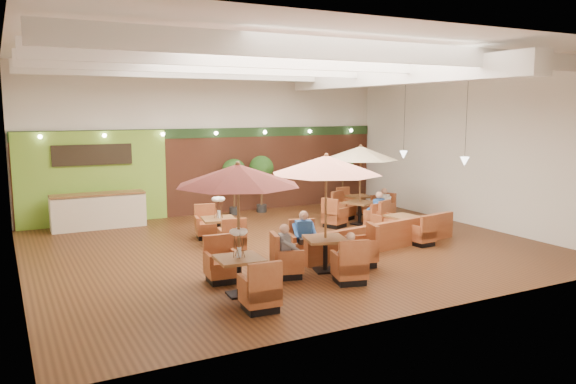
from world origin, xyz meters
TOP-DOWN VIEW (x-y plane):
  - room at (0.25, 1.22)m, footprint 14.04×14.00m
  - service_counter at (-4.40, 5.10)m, footprint 3.00×0.75m
  - booth_divider at (2.25, -1.71)m, footprint 5.70×1.10m
  - table_0 at (-2.89, -3.38)m, footprint 2.65×2.83m
  - table_1 at (-0.34, -2.69)m, footprint 2.97×2.97m
  - table_2 at (3.65, 1.61)m, footprint 2.87×2.87m
  - table_3 at (-1.71, 0.97)m, footprint 1.07×2.84m
  - table_4 at (3.53, -0.80)m, footprint 0.88×2.49m
  - table_5 at (4.73, 3.18)m, footprint 0.81×2.38m
  - topiary_0 at (0.52, 5.30)m, footprint 0.91×0.91m
  - topiary_1 at (1.65, 5.30)m, footprint 0.94×0.94m
  - topiary_2 at (5.35, 5.30)m, footprint 0.88×0.88m
  - diner_0 at (-0.34, -3.76)m, footprint 0.40×0.37m
  - diner_1 at (-0.34, -1.63)m, footprint 0.46×0.41m
  - diner_2 at (-1.40, -2.69)m, footprint 0.40×0.44m
  - diner_3 at (3.65, 0.61)m, footprint 0.46×0.44m
  - diner_4 at (4.66, 1.61)m, footprint 0.41×0.42m

SIDE VIEW (x-z plane):
  - table_5 at x=4.73m, z-range -0.11..0.79m
  - table_4 at x=3.53m, z-range -0.11..0.82m
  - booth_divider at x=2.25m, z-range 0.00..0.80m
  - table_3 at x=-1.71m, z-range -0.29..1.30m
  - service_counter at x=-4.40m, z-range -0.01..1.17m
  - diner_4 at x=4.66m, z-range 0.37..1.10m
  - diner_0 at x=-0.34m, z-range 0.37..1.10m
  - diner_3 at x=3.65m, z-range 0.36..1.17m
  - diner_2 at x=-1.40m, z-range 0.36..1.18m
  - diner_1 at x=-0.34m, z-range 0.35..1.21m
  - topiary_2 at x=5.35m, z-range 0.50..2.55m
  - topiary_0 at x=0.52m, z-range 0.52..2.62m
  - topiary_1 at x=1.65m, z-range 0.53..2.71m
  - table_2 at x=3.65m, z-range 0.49..3.24m
  - table_1 at x=-0.34m, z-range 0.50..3.40m
  - table_0 at x=-2.89m, z-range 0.73..3.59m
  - room at x=0.25m, z-range 0.87..6.39m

